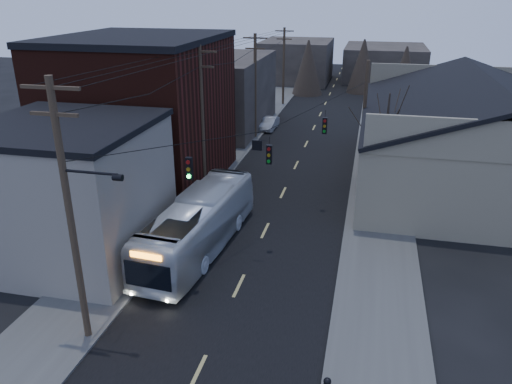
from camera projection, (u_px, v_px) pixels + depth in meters
road_surface at (303, 150)px, 43.59m from camera, size 9.00×110.00×0.02m
sidewalk_left at (231, 145)px, 44.92m from camera, size 4.00×110.00×0.12m
sidewalk_right at (379, 155)px, 42.22m from camera, size 4.00×110.00×0.12m
building_clapboard at (71, 194)px, 25.19m from camera, size 8.00×8.00×7.00m
building_brick at (143, 114)px, 34.76m from camera, size 10.00×12.00×10.00m
building_left_far at (218, 93)px, 49.66m from camera, size 9.00×14.00×7.00m
warehouse at (477, 147)px, 35.36m from camera, size 16.16×20.60×7.73m
building_far_left at (297, 61)px, 75.28m from camera, size 10.00×12.00×6.00m
building_far_right at (384, 63)px, 77.28m from camera, size 12.00×14.00×5.00m
bare_tree at (384, 149)px, 31.86m from camera, size 0.40×0.40×7.20m
utility_lines at (253, 107)px, 37.08m from camera, size 11.24×45.28×10.50m
bus at (198, 224)px, 26.43m from camera, size 3.46×11.19×3.07m
parked_car at (269, 123)px, 49.95m from camera, size 1.42×3.74×1.22m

